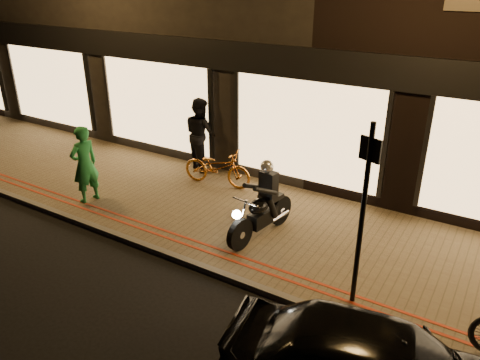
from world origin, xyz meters
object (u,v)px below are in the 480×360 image
at_px(bicycle_gold, 217,167).
at_px(motorcycle, 262,208).
at_px(sign_post, 363,208).
at_px(person_green, 85,165).

bearing_deg(bicycle_gold, motorcycle, -133.87).
relative_size(sign_post, bicycle_gold, 1.69).
distance_m(sign_post, person_green, 6.49).
distance_m(motorcycle, sign_post, 2.70).
relative_size(motorcycle, bicycle_gold, 1.09).
bearing_deg(motorcycle, bicycle_gold, 152.62).
bearing_deg(sign_post, bicycle_gold, 149.45).
xyz_separation_m(motorcycle, bicycle_gold, (-2.14, 1.56, -0.15)).
height_order(motorcycle, bicycle_gold, motorcycle).
bearing_deg(motorcycle, sign_post, -16.04).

